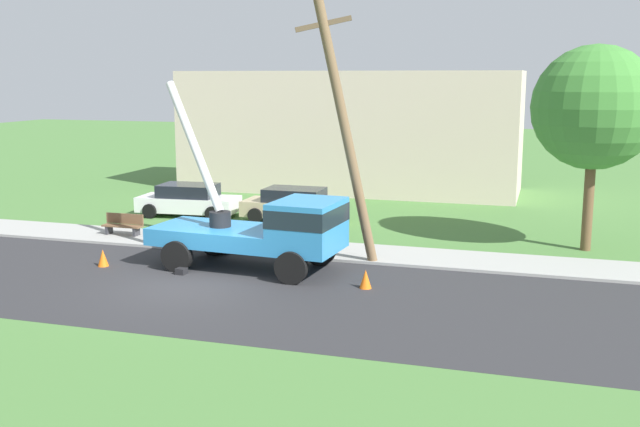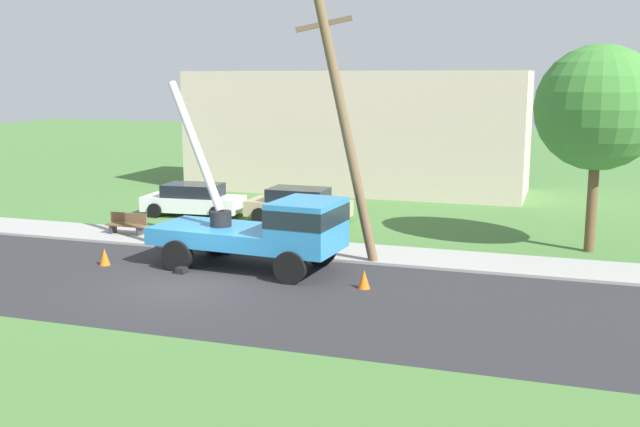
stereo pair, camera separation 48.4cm
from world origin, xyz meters
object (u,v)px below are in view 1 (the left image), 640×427
leaning_utility_pole (345,126)px  park_bench (123,225)px  traffic_cone_ahead (366,279)px  parked_sedan_tan (294,205)px  traffic_cone_behind (103,258)px  parked_sedan_white (189,200)px  utility_truck (270,227)px  roadside_tree_near (595,108)px

leaning_utility_pole → park_bench: (-9.25, 1.48, -4.09)m
traffic_cone_ahead → parked_sedan_tan: (-5.36, 9.12, 0.43)m
traffic_cone_behind → parked_sedan_white: size_ratio=0.12×
utility_truck → parked_sedan_tan: (-1.96, 8.02, -0.70)m
leaning_utility_pole → traffic_cone_ahead: (1.38, -2.63, -4.28)m
traffic_cone_ahead → parked_sedan_white: 13.56m
park_bench → leaning_utility_pole: bearing=-9.1°
utility_truck → traffic_cone_behind: 5.66m
traffic_cone_ahead → leaning_utility_pole: bearing=117.7°
parked_sedan_white → traffic_cone_ahead: bearing=-40.8°
utility_truck → traffic_cone_behind: utility_truck is taller
parked_sedan_white → roadside_tree_near: size_ratio=0.63×
traffic_cone_ahead → park_bench: bearing=158.9°
leaning_utility_pole → traffic_cone_behind: leaning_utility_pole is taller
parked_sedan_white → traffic_cone_behind: bearing=-80.9°
roadside_tree_near → leaning_utility_pole: bearing=-150.2°
traffic_cone_ahead → roadside_tree_near: size_ratio=0.08×
traffic_cone_behind → parked_sedan_white: (-1.43, 8.89, 0.43)m
leaning_utility_pole → roadside_tree_near: size_ratio=1.23×
traffic_cone_behind → parked_sedan_tan: (3.46, 9.16, 0.43)m
parked_sedan_white → leaning_utility_pole: bearing=-35.1°
leaning_utility_pole → traffic_cone_behind: size_ratio=15.83×
parked_sedan_tan → park_bench: parked_sedan_tan is taller
leaning_utility_pole → roadside_tree_near: bearing=29.8°
traffic_cone_behind → roadside_tree_near: (15.19, 7.11, 4.77)m
traffic_cone_behind → parked_sedan_tan: bearing=69.3°
utility_truck → parked_sedan_tan: bearing=103.8°
traffic_cone_behind → roadside_tree_near: size_ratio=0.08×
utility_truck → parked_sedan_white: (-6.85, 7.76, -0.70)m
park_bench → utility_truck: bearing=-22.6°
traffic_cone_behind → park_bench: bearing=113.5°
traffic_cone_behind → roadside_tree_near: 17.44m
traffic_cone_behind → parked_sedan_white: parked_sedan_white is taller
traffic_cone_behind → traffic_cone_ahead: bearing=0.2°
traffic_cone_behind → parked_sedan_tan: size_ratio=0.13×
utility_truck → roadside_tree_near: bearing=31.4°
park_bench → parked_sedan_tan: bearing=43.6°
traffic_cone_ahead → traffic_cone_behind: same height
leaning_utility_pole → parked_sedan_white: bearing=144.9°
leaning_utility_pole → parked_sedan_tan: bearing=121.5°
parked_sedan_white → park_bench: parked_sedan_white is taller
traffic_cone_ahead → roadside_tree_near: roadside_tree_near is taller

